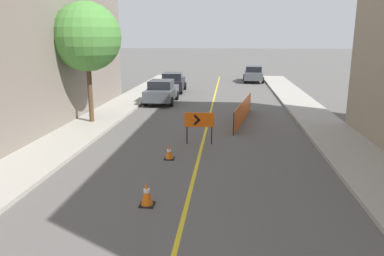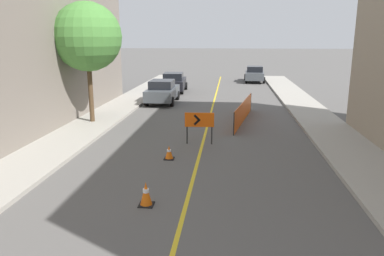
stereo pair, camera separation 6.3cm
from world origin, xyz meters
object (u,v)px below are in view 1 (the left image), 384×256
traffic_cone_third (147,194)px  arrow_barricade_primary (199,121)px  traffic_cone_fourth (169,153)px  parked_car_curb_near (162,91)px  parked_car_curb_mid (173,82)px  street_tree_left_near (87,37)px  parked_car_curb_far (253,74)px

traffic_cone_third → arrow_barricade_primary: arrow_barricade_primary is taller
traffic_cone_fourth → parked_car_curb_near: 12.33m
traffic_cone_fourth → parked_car_curb_mid: bearing=98.0°
parked_car_curb_mid → parked_car_curb_near: bearing=-92.9°
traffic_cone_third → arrow_barricade_primary: (0.94, 6.15, 0.66)m
traffic_cone_third → street_tree_left_near: (-4.98, 9.34, 4.13)m
arrow_barricade_primary → parked_car_curb_far: parked_car_curb_far is taller
traffic_cone_third → parked_car_curb_near: bearing=98.7°
traffic_cone_third → parked_car_curb_mid: parked_car_curb_mid is taller
traffic_cone_fourth → parked_car_curb_near: size_ratio=0.12×
traffic_cone_fourth → street_tree_left_near: 8.42m
arrow_barricade_primary → street_tree_left_near: 7.56m
parked_car_curb_near → parked_car_curb_far: size_ratio=0.98×
street_tree_left_near → traffic_cone_third: bearing=-61.9°
traffic_cone_fourth → arrow_barricade_primary: bearing=66.0°
parked_car_curb_far → street_tree_left_near: size_ratio=0.73×
traffic_cone_fourth → parked_car_curb_far: parked_car_curb_far is taller
arrow_barricade_primary → street_tree_left_near: size_ratio=0.22×
traffic_cone_third → street_tree_left_near: 11.36m
arrow_barricade_primary → parked_car_curb_far: bearing=77.8°
parked_car_curb_mid → street_tree_left_near: (-2.50, -12.12, 3.66)m
arrow_barricade_primary → parked_car_curb_near: (-3.39, 9.92, -0.19)m
traffic_cone_third → traffic_cone_fourth: size_ratio=1.30×
traffic_cone_third → parked_car_curb_near: 16.26m
traffic_cone_fourth → parked_car_curb_far: size_ratio=0.12×
parked_car_curb_mid → street_tree_left_near: bearing=-104.8°
parked_car_curb_far → street_tree_left_near: 22.36m
arrow_barricade_primary → parked_car_curb_far: (3.67, 23.06, -0.19)m
parked_car_curb_mid → traffic_cone_third: bearing=-86.6°
street_tree_left_near → traffic_cone_fourth: bearing=-47.2°
parked_car_curb_mid → parked_car_curb_far: (7.09, 7.75, 0.00)m
traffic_cone_fourth → parked_car_curb_mid: 17.65m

